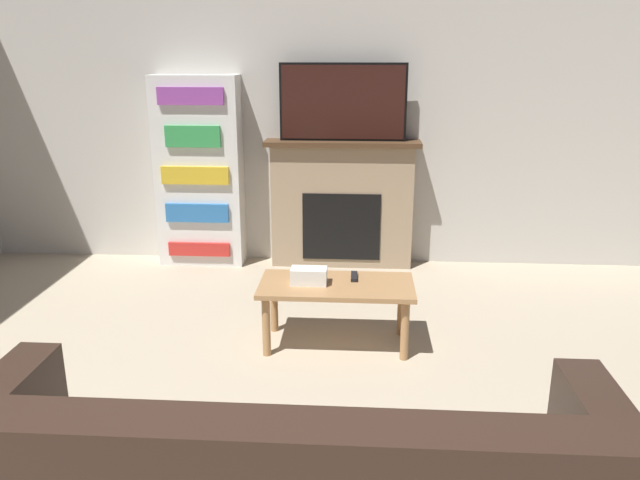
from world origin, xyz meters
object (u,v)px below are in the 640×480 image
(fireplace, at_px, (342,203))
(coffee_table, at_px, (336,293))
(tv, at_px, (343,102))
(bookshelf, at_px, (199,172))

(fireplace, xyz_separation_m, coffee_table, (0.02, -1.56, -0.19))
(tv, height_order, coffee_table, tv)
(tv, distance_m, coffee_table, 1.85)
(fireplace, xyz_separation_m, bookshelf, (-1.21, -0.02, 0.26))
(fireplace, xyz_separation_m, tv, (-0.00, -0.02, 0.84))
(fireplace, bearing_deg, coffee_table, -89.35)
(coffee_table, bearing_deg, fireplace, 90.65)
(bookshelf, bearing_deg, coffee_table, -51.38)
(coffee_table, bearing_deg, bookshelf, 128.62)
(coffee_table, relative_size, bookshelf, 0.60)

